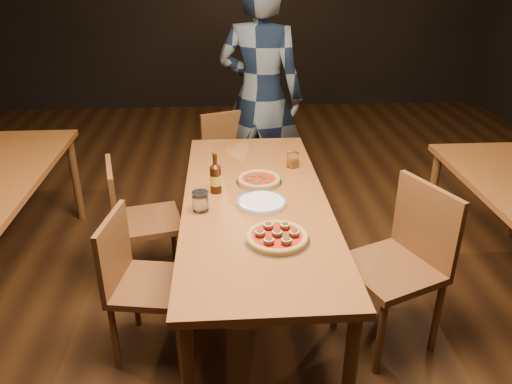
{
  "coord_description": "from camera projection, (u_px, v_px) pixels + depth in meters",
  "views": [
    {
      "loc": [
        -0.16,
        -2.48,
        2.0
      ],
      "look_at": [
        0.0,
        -0.05,
        0.82
      ],
      "focal_mm": 35.0,
      "sensor_mm": 36.0,
      "label": 1
    }
  ],
  "objects": [
    {
      "name": "chair_end",
      "position": [
        236.0,
        168.0,
        3.95
      ],
      "size": [
        0.54,
        0.54,
        0.89
      ],
      "primitive_type": null,
      "rotation": [
        0.0,
        0.0,
        0.36
      ],
      "color": "brown",
      "rests_on": "ground"
    },
    {
      "name": "plate_stack",
      "position": [
        262.0,
        203.0,
        2.71
      ],
      "size": [
        0.27,
        0.27,
        0.03
      ],
      "primitive_type": "cylinder",
      "color": "white",
      "rests_on": "table_main"
    },
    {
      "name": "pizza_meatball",
      "position": [
        277.0,
        237.0,
        2.37
      ],
      "size": [
        0.32,
        0.32,
        0.06
      ],
      "rotation": [
        0.0,
        0.0,
        -0.33
      ],
      "color": "#B7B7BF",
      "rests_on": "table_main"
    },
    {
      "name": "chair_main_e",
      "position": [
        390.0,
        268.0,
        2.65
      ],
      "size": [
        0.59,
        0.59,
        0.96
      ],
      "primitive_type": null,
      "rotation": [
        0.0,
        0.0,
        -1.17
      ],
      "color": "brown",
      "rests_on": "ground"
    },
    {
      "name": "beer_bottle",
      "position": [
        216.0,
        179.0,
        2.83
      ],
      "size": [
        0.07,
        0.07,
        0.23
      ],
      "rotation": [
        0.0,
        0.0,
        -0.33
      ],
      "color": "black",
      "rests_on": "table_main"
    },
    {
      "name": "chair_main_sw",
      "position": [
        147.0,
        220.0,
        3.2
      ],
      "size": [
        0.5,
        0.5,
        0.88
      ],
      "primitive_type": null,
      "rotation": [
        0.0,
        0.0,
        1.8
      ],
      "color": "brown",
      "rests_on": "ground"
    },
    {
      "name": "chair_main_nw",
      "position": [
        152.0,
        284.0,
        2.61
      ],
      "size": [
        0.46,
        0.46,
        0.85
      ],
      "primitive_type": null,
      "rotation": [
        0.0,
        0.0,
        1.41
      ],
      "color": "brown",
      "rests_on": "ground"
    },
    {
      "name": "water_glass",
      "position": [
        200.0,
        201.0,
        2.64
      ],
      "size": [
        0.09,
        0.09,
        0.11
      ],
      "primitive_type": "cylinder",
      "color": "white",
      "rests_on": "table_main"
    },
    {
      "name": "amber_glass",
      "position": [
        293.0,
        160.0,
        3.18
      ],
      "size": [
        0.08,
        0.08,
        0.1
      ],
      "primitive_type": "cylinder",
      "color": "#954C10",
      "rests_on": "table_main"
    },
    {
      "name": "pizza_margherita",
      "position": [
        259.0,
        180.0,
        2.98
      ],
      "size": [
        0.27,
        0.27,
        0.04
      ],
      "rotation": [
        0.0,
        0.0,
        0.26
      ],
      "color": "#B7B7BF",
      "rests_on": "table_main"
    },
    {
      "name": "table_main",
      "position": [
        255.0,
        211.0,
        2.81
      ],
      "size": [
        0.8,
        2.0,
        0.75
      ],
      "color": "brown",
      "rests_on": "ground"
    },
    {
      "name": "ground",
      "position": [
        255.0,
        307.0,
        3.11
      ],
      "size": [
        9.0,
        9.0,
        0.0
      ],
      "primitive_type": "plane",
      "color": "black"
    },
    {
      "name": "diner",
      "position": [
        261.0,
        97.0,
        3.99
      ],
      "size": [
        0.8,
        0.66,
        1.89
      ],
      "primitive_type": "imported",
      "rotation": [
        0.0,
        0.0,
        2.79
      ],
      "color": "black",
      "rests_on": "ground"
    }
  ]
}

